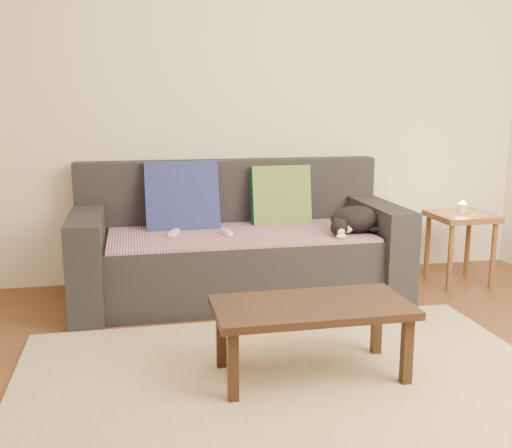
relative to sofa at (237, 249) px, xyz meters
name	(u,v)px	position (x,y,z in m)	size (l,w,h in m)	color
ground	(302,408)	(0.00, -1.57, -0.31)	(4.50, 4.50, 0.00)	brown
back_wall	(226,97)	(0.00, 0.43, 0.99)	(4.50, 0.04, 2.60)	beige
sofa	(237,249)	(0.00, 0.00, 0.00)	(2.10, 0.94, 0.87)	#232328
throw_blanket	(240,234)	(0.00, -0.09, 0.12)	(1.66, 0.74, 0.02)	#4C2C53
cushion_navy	(182,199)	(-0.34, 0.17, 0.32)	(0.49, 0.12, 0.49)	navy
cushion_green	(281,196)	(0.34, 0.17, 0.32)	(0.41, 0.10, 0.41)	#0B4836
cat	(354,220)	(0.72, -0.25, 0.21)	(0.39, 0.29, 0.17)	black
wii_remote_a	(174,233)	(-0.42, -0.08, 0.15)	(0.15, 0.04, 0.03)	white
wii_remote_b	(227,232)	(-0.09, -0.13, 0.15)	(0.15, 0.04, 0.03)	white
side_table	(461,226)	(1.58, -0.08, 0.11)	(0.40, 0.40, 0.50)	brown
candle	(462,208)	(1.58, -0.08, 0.23)	(0.06, 0.06, 0.09)	beige
rug	(293,390)	(0.00, -1.42, -0.30)	(2.50, 1.80, 0.01)	#C7B388
coffee_table	(312,313)	(0.12, -1.29, 0.01)	(0.90, 0.45, 0.36)	black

